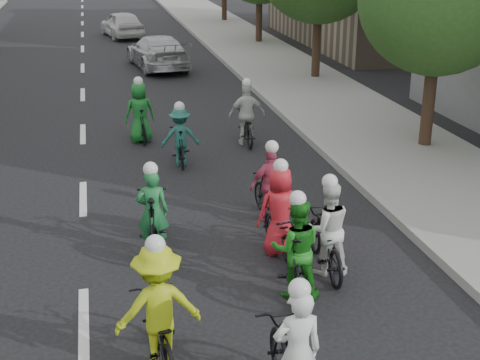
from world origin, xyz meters
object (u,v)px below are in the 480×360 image
object	(u,v)px
cyclist_5	(153,218)
cyclist_6	(326,237)
cyclist_4	(279,220)
follow_car_lead	(157,52)
cyclist_9	(140,118)
cyclist_3	(270,191)
cyclist_8	(246,122)
cyclist_2	(158,317)
cyclist_1	(295,255)
follow_car_trail	(122,24)
cyclist_7	(180,141)

from	to	relation	value
cyclist_5	cyclist_6	bearing A→B (deg)	159.04
cyclist_4	follow_car_lead	xyz separation A→B (m)	(-0.31, 17.65, 0.06)
cyclist_6	cyclist_9	distance (m)	8.52
cyclist_3	cyclist_8	size ratio (longest dim) A/B	0.92
cyclist_4	cyclist_2	bearing A→B (deg)	46.68
cyclist_2	cyclist_5	distance (m)	3.41
cyclist_1	follow_car_lead	bearing A→B (deg)	-78.08
cyclist_5	follow_car_trail	world-z (taller)	cyclist_5
cyclist_5	follow_car_trail	size ratio (longest dim) A/B	0.46
cyclist_2	cyclist_3	bearing A→B (deg)	-127.61
cyclist_2	follow_car_trail	distance (m)	29.72
cyclist_7	follow_car_trail	world-z (taller)	cyclist_7
follow_car_trail	cyclist_1	bearing A→B (deg)	80.80
cyclist_4	follow_car_trail	bearing A→B (deg)	-90.35
cyclist_9	follow_car_lead	size ratio (longest dim) A/B	0.38
cyclist_7	follow_car_trail	distance (m)	21.71
cyclist_5	cyclist_4	bearing A→B (deg)	172.02
cyclist_1	cyclist_7	bearing A→B (deg)	-70.82
cyclist_3	cyclist_5	xyz separation A→B (m)	(-2.40, -0.89, 0.01)
cyclist_6	cyclist_7	distance (m)	6.21
cyclist_3	cyclist_9	xyz separation A→B (m)	(-2.09, 5.87, 0.06)
cyclist_8	cyclist_6	bearing A→B (deg)	90.59
cyclist_4	cyclist_5	world-z (taller)	cyclist_4
cyclist_7	follow_car_trail	bearing A→B (deg)	-86.79
cyclist_5	cyclist_9	size ratio (longest dim) A/B	1.05
cyclist_5	cyclist_3	bearing A→B (deg)	-153.53
cyclist_5	cyclist_8	distance (m)	6.68
cyclist_3	cyclist_9	bearing A→B (deg)	-78.96
cyclist_1	follow_car_lead	xyz separation A→B (m)	(-0.15, 19.14, 0.01)
cyclist_3	cyclist_4	size ratio (longest dim) A/B	0.93
cyclist_1	cyclist_8	world-z (taller)	cyclist_8
cyclist_4	cyclist_6	distance (m)	1.03
cyclist_5	follow_car_trail	xyz separation A→B (m)	(0.90, 26.30, 0.09)
cyclist_6	cyclist_2	bearing A→B (deg)	37.13
cyclist_5	cyclist_8	bearing A→B (deg)	-111.35
cyclist_4	cyclist_7	world-z (taller)	cyclist_4
cyclist_3	cyclist_7	size ratio (longest dim) A/B	1.04
cyclist_9	cyclist_4	bearing A→B (deg)	98.01
cyclist_3	cyclist_9	size ratio (longest dim) A/B	0.92
cyclist_8	follow_car_trail	size ratio (longest dim) A/B	0.44
cyclist_1	follow_car_trail	distance (m)	28.35
cyclist_6	follow_car_lead	world-z (taller)	cyclist_6
cyclist_3	cyclist_6	size ratio (longest dim) A/B	0.85
follow_car_lead	cyclist_5	bearing A→B (deg)	75.91
follow_car_lead	cyclist_7	bearing A→B (deg)	78.71
cyclist_3	cyclist_8	bearing A→B (deg)	-106.21
cyclist_1	cyclist_9	bearing A→B (deg)	-67.62
cyclist_1	cyclist_2	size ratio (longest dim) A/B	1.01
cyclist_1	cyclist_5	distance (m)	2.86
cyclist_1	cyclist_3	world-z (taller)	cyclist_1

